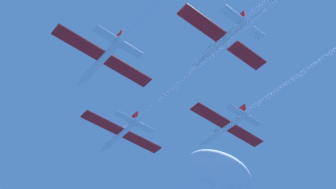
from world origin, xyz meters
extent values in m
cylinder|color=white|center=(0.21, 0.27, 0.14)|extent=(1.38, 12.54, 1.38)
cone|color=white|center=(0.21, 7.92, 0.14)|extent=(1.35, 2.76, 1.35)
ellipsoid|color=black|center=(0.21, 3.03, 0.73)|extent=(0.97, 2.51, 0.69)
cube|color=red|center=(-5.24, -0.35, 0.14)|extent=(9.53, 2.76, 0.30)
cube|color=red|center=(5.67, -0.35, 0.14)|extent=(9.53, 2.76, 0.30)
cube|color=red|center=(0.21, -4.74, 1.83)|extent=(0.36, 2.26, 2.01)
cube|color=white|center=(-2.62, -4.99, 0.14)|extent=(4.29, 1.66, 0.30)
cube|color=white|center=(3.05, -4.99, 0.14)|extent=(4.29, 1.66, 0.30)
cylinder|color=white|center=(0.21, -38.14, 0.14)|extent=(1.24, 64.29, 1.24)
cylinder|color=white|center=(-15.67, -16.39, -0.77)|extent=(1.38, 12.54, 1.38)
cone|color=white|center=(-15.67, -8.74, -0.77)|extent=(1.35, 2.76, 1.35)
ellipsoid|color=black|center=(-15.67, -13.63, -0.18)|extent=(0.97, 2.51, 0.69)
cube|color=red|center=(-21.13, -17.02, -0.77)|extent=(9.53, 2.76, 0.30)
cube|color=red|center=(-10.22, -17.02, -0.77)|extent=(9.53, 2.76, 0.30)
cube|color=red|center=(-15.67, -21.41, 0.93)|extent=(0.36, 2.26, 2.01)
cube|color=white|center=(-18.51, -21.66, -0.77)|extent=(4.29, 1.66, 0.30)
cube|color=white|center=(-12.84, -21.66, -0.77)|extent=(4.29, 1.66, 0.30)
cylinder|color=white|center=(17.19, -16.34, 0.52)|extent=(1.38, 12.54, 1.38)
cone|color=white|center=(17.19, -8.69, 0.52)|extent=(1.35, 2.76, 1.35)
ellipsoid|color=black|center=(17.19, -13.58, 1.11)|extent=(0.97, 2.51, 0.69)
cube|color=red|center=(11.74, -16.97, 0.52)|extent=(9.53, 2.76, 0.30)
cube|color=red|center=(22.65, -16.97, 0.52)|extent=(9.53, 2.76, 0.30)
cube|color=red|center=(17.19, -21.36, 2.21)|extent=(0.36, 2.26, 2.01)
cube|color=white|center=(14.36, -21.61, 0.52)|extent=(4.29, 1.66, 0.30)
cube|color=white|center=(20.03, -21.61, 0.52)|extent=(4.29, 1.66, 0.30)
cylinder|color=white|center=(-0.66, -32.77, 0.89)|extent=(1.38, 12.54, 1.38)
cone|color=white|center=(-0.66, -25.12, 0.89)|extent=(1.35, 2.76, 1.35)
ellipsoid|color=black|center=(-0.66, -30.01, 1.48)|extent=(0.97, 2.51, 0.69)
cube|color=red|center=(-6.11, -33.40, 0.89)|extent=(9.53, 2.76, 0.30)
cube|color=red|center=(4.80, -33.40, 0.89)|extent=(9.53, 2.76, 0.30)
cube|color=red|center=(-0.66, -37.79, 2.58)|extent=(0.36, 2.26, 2.01)
cube|color=white|center=(-3.49, -38.04, 0.89)|extent=(4.29, 1.66, 0.30)
cube|color=white|center=(2.17, -38.04, 0.89)|extent=(4.29, 1.66, 0.30)
ellipsoid|color=white|center=(54.46, 20.12, 24.33)|extent=(27.43, 15.09, 9.60)
camera|label=1|loc=(-38.37, -62.78, -59.41)|focal=44.37mm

